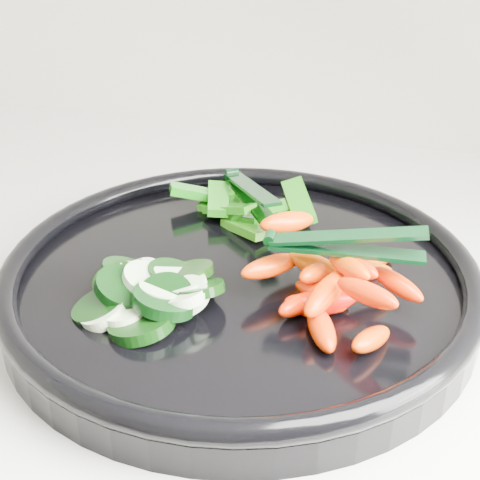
% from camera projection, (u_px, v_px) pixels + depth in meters
% --- Properties ---
extents(veggie_tray, '(0.45, 0.45, 0.04)m').
position_uv_depth(veggie_tray, '(240.00, 278.00, 0.53)').
color(veggie_tray, black).
rests_on(veggie_tray, counter).
extents(cucumber_pile, '(0.12, 0.12, 0.04)m').
position_uv_depth(cucumber_pile, '(148.00, 289.00, 0.49)').
color(cucumber_pile, black).
rests_on(cucumber_pile, veggie_tray).
extents(carrot_pile, '(0.14, 0.15, 0.05)m').
position_uv_depth(carrot_pile, '(331.00, 282.00, 0.48)').
color(carrot_pile, red).
rests_on(carrot_pile, veggie_tray).
extents(pepper_pile, '(0.15, 0.10, 0.03)m').
position_uv_depth(pepper_pile, '(246.00, 207.00, 0.61)').
color(pepper_pile, '#206609').
rests_on(pepper_pile, veggie_tray).
extents(tong_carrot, '(0.11, 0.03, 0.02)m').
position_uv_depth(tong_carrot, '(341.00, 243.00, 0.47)').
color(tong_carrot, black).
rests_on(tong_carrot, carrot_pile).
extents(tong_pepper, '(0.08, 0.10, 0.02)m').
position_uv_depth(tong_pepper, '(250.00, 193.00, 0.60)').
color(tong_pepper, black).
rests_on(tong_pepper, pepper_pile).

